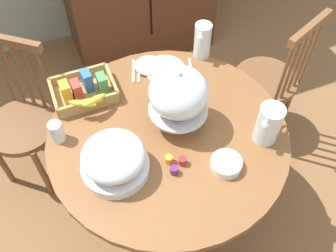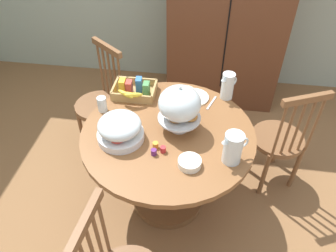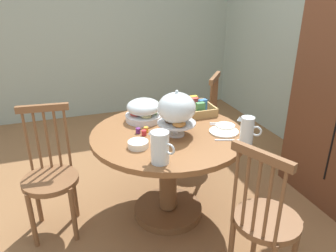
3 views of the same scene
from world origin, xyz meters
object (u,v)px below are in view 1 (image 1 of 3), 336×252
at_px(drinking_glass, 57,132).
at_px(china_plate_large, 165,70).
at_px(fruit_platter_covered, 114,159).
at_px(cereal_bowl, 226,164).
at_px(cereal_basket, 84,91).
at_px(windsor_chair_by_cabinet, 269,82).
at_px(dining_table, 168,158).
at_px(windsor_chair_facing_door, 24,123).
at_px(pastry_stand_with_dome, 179,94).
at_px(china_plate_small, 149,66).
at_px(milk_pitcher, 202,42).
at_px(orange_juice_pitcher, 268,125).

bearing_deg(drinking_glass, china_plate_large, 20.76).
bearing_deg(fruit_platter_covered, cereal_bowl, -19.97).
xyz_separation_m(fruit_platter_covered, cereal_basket, (-0.02, 0.47, -0.04)).
relative_size(windsor_chair_by_cabinet, drinking_glass, 8.86).
relative_size(dining_table, windsor_chair_facing_door, 1.18).
bearing_deg(dining_table, cereal_bowl, -58.37).
relative_size(pastry_stand_with_dome, china_plate_small, 2.29).
distance_m(dining_table, milk_pitcher, 0.66).
bearing_deg(fruit_platter_covered, orange_juice_pitcher, -7.23).
distance_m(pastry_stand_with_dome, fruit_platter_covered, 0.40).
distance_m(dining_table, windsor_chair_by_cabinet, 0.88).
relative_size(windsor_chair_by_cabinet, windsor_chair_facing_door, 1.00).
height_order(fruit_platter_covered, cereal_basket, fruit_platter_covered).
bearing_deg(windsor_chair_by_cabinet, dining_table, -158.17).
relative_size(fruit_platter_covered, cereal_bowl, 2.14).
xyz_separation_m(pastry_stand_with_dome, drinking_glass, (-0.56, 0.11, -0.14)).
distance_m(windsor_chair_facing_door, cereal_bowl, 1.22).
bearing_deg(windsor_chair_by_cabinet, milk_pitcher, 166.15).
distance_m(windsor_chair_facing_door, cereal_basket, 0.53).
distance_m(cereal_basket, china_plate_small, 0.38).
height_order(milk_pitcher, cereal_bowl, milk_pitcher).
bearing_deg(windsor_chair_by_cabinet, cereal_bowl, -137.26).
distance_m(dining_table, cereal_bowl, 0.40).
bearing_deg(china_plate_large, china_plate_small, 145.00).
distance_m(dining_table, pastry_stand_with_dome, 0.43).
height_order(pastry_stand_with_dome, china_plate_large, pastry_stand_with_dome).
bearing_deg(china_plate_large, pastry_stand_with_dome, -101.49).
xyz_separation_m(milk_pitcher, china_plate_small, (-0.31, 0.01, -0.08)).
relative_size(fruit_platter_covered, china_plate_large, 1.36).
bearing_deg(china_plate_small, pastry_stand_with_dome, -89.67).
relative_size(dining_table, china_plate_small, 7.69).
bearing_deg(milk_pitcher, drinking_glass, -162.07).
bearing_deg(fruit_platter_covered, windsor_chair_facing_door, 119.41).
relative_size(windsor_chair_by_cabinet, orange_juice_pitcher, 4.76).
height_order(cereal_basket, china_plate_small, cereal_basket).
bearing_deg(fruit_platter_covered, dining_table, 19.98).
distance_m(china_plate_large, cereal_bowl, 0.67).
distance_m(cereal_basket, drinking_glass, 0.28).
relative_size(windsor_chair_facing_door, china_plate_large, 4.43).
bearing_deg(orange_juice_pitcher, milk_pitcher, 93.18).
relative_size(orange_juice_pitcher, cereal_bowl, 1.46).
relative_size(china_plate_large, drinking_glass, 2.00).
relative_size(windsor_chair_by_cabinet, china_plate_small, 6.50).
bearing_deg(windsor_chair_facing_door, fruit_platter_covered, -60.59).
xyz_separation_m(windsor_chair_by_cabinet, china_plate_large, (-0.68, 0.07, 0.29)).
xyz_separation_m(windsor_chair_by_cabinet, fruit_platter_covered, (-1.10, -0.43, 0.37)).
distance_m(windsor_chair_by_cabinet, orange_juice_pitcher, 0.76).
bearing_deg(cereal_bowl, orange_juice_pitcher, 17.69).
height_order(pastry_stand_with_dome, drinking_glass, pastry_stand_with_dome).
bearing_deg(drinking_glass, china_plate_small, 27.61).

